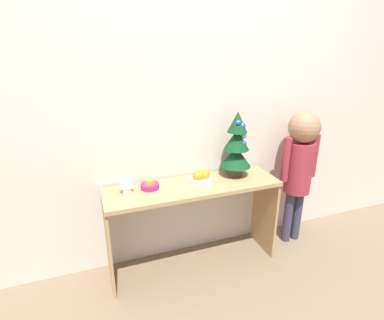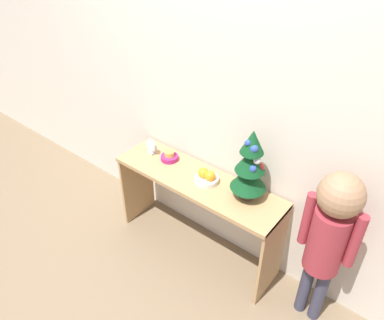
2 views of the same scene
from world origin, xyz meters
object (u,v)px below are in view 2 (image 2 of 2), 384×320
Objects in this scene: singing_bowl at (169,157)px; desk_clock at (151,147)px; fruit_bowl at (207,177)px; child_figure at (330,232)px; mini_tree at (250,166)px.

desk_clock is (-0.17, -0.02, 0.03)m from singing_bowl.
child_figure is (0.87, -0.01, 0.04)m from fruit_bowl.
mini_tree is at bearing 7.92° from fruit_bowl.
child_figure is at bearing -0.49° from fruit_bowl.
singing_bowl is at bearing 177.89° from child_figure.
mini_tree reaches higher than fruit_bowl.
mini_tree is 0.60m from child_figure.
mini_tree reaches higher than singing_bowl.
singing_bowl is at bearing -179.71° from mini_tree.
child_figure reaches higher than desk_clock.
desk_clock is 1.42m from child_figure.
fruit_bowl is (-0.30, -0.04, -0.21)m from mini_tree.
mini_tree is 0.43× the size of child_figure.
mini_tree is 3.85× the size of singing_bowl.
singing_bowl is 0.17m from desk_clock.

